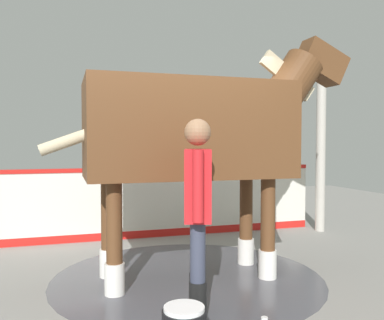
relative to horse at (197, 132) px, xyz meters
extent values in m
cube|color=gray|center=(-0.06, 0.33, -1.63)|extent=(16.00, 16.00, 0.02)
cylinder|color=#4C4C54|center=(0.00, 0.11, -1.62)|extent=(3.00, 3.00, 0.00)
cube|color=silver|center=(2.07, 0.08, -1.09)|extent=(0.14, 5.61, 1.06)
cube|color=red|center=(2.07, 0.08, -0.54)|extent=(0.17, 5.61, 0.06)
cube|color=red|center=(2.07, 0.08, -1.56)|extent=(0.15, 5.61, 0.12)
cylinder|color=#B7B2A8|center=(1.64, -2.77, -0.05)|extent=(0.16, 0.16, 3.14)
cube|color=brown|center=(0.00, 0.11, 0.02)|extent=(1.07, 2.23, 1.04)
cylinder|color=brown|center=(0.27, -0.73, -1.06)|extent=(0.16, 0.16, 1.12)
cylinder|color=silver|center=(0.27, -0.73, -1.46)|extent=(0.20, 0.20, 0.31)
cylinder|color=brown|center=(-0.30, -0.72, -1.06)|extent=(0.16, 0.16, 1.12)
cylinder|color=silver|center=(-0.30, -0.72, -1.46)|extent=(0.20, 0.20, 0.31)
cylinder|color=brown|center=(0.30, 0.95, -1.06)|extent=(0.16, 0.16, 1.12)
cylinder|color=silver|center=(0.30, 0.95, -1.46)|extent=(0.20, 0.20, 0.31)
cylinder|color=brown|center=(-0.27, 0.96, -1.06)|extent=(0.16, 0.16, 1.12)
cylinder|color=silver|center=(-0.27, 0.96, -1.46)|extent=(0.20, 0.20, 0.31)
cylinder|color=brown|center=(-0.02, -1.12, 0.52)|extent=(0.48, 0.86, 0.95)
cube|color=#C6B793|center=(-0.02, -1.12, 0.67)|extent=(0.07, 0.72, 0.58)
cube|color=brown|center=(-0.02, -1.58, 0.85)|extent=(0.29, 0.65, 0.56)
cylinder|color=#C6B793|center=(0.02, 1.32, -0.08)|extent=(0.13, 0.70, 0.35)
cylinder|color=black|center=(-1.11, 0.37, -1.45)|extent=(0.15, 0.15, 0.34)
cylinder|color=#383D51|center=(-1.11, 0.37, -1.03)|extent=(0.13, 0.13, 0.51)
cylinder|color=black|center=(-0.90, 0.31, -1.45)|extent=(0.15, 0.15, 0.34)
cylinder|color=#383D51|center=(-0.90, 0.31, -1.03)|extent=(0.13, 0.13, 0.51)
cube|color=red|center=(-1.01, 0.34, -0.47)|extent=(0.54, 0.36, 0.60)
cylinder|color=red|center=(-1.29, 0.43, -0.46)|extent=(0.09, 0.09, 0.57)
cylinder|color=red|center=(-0.72, 0.25, -0.46)|extent=(0.09, 0.09, 0.57)
sphere|color=#936B4C|center=(-1.01, 0.34, -0.03)|extent=(0.23, 0.23, 0.23)
cylinder|color=white|center=(-1.52, 0.62, -1.32)|extent=(0.30, 0.30, 0.03)
cylinder|color=white|center=(-1.69, 0.06, -1.41)|extent=(0.05, 0.05, 0.04)
camera|label=1|loc=(-4.34, 1.48, -0.12)|focal=38.61mm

